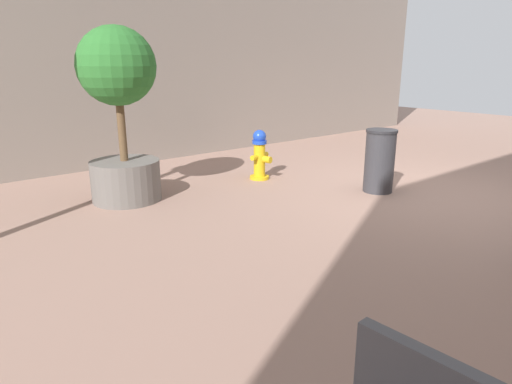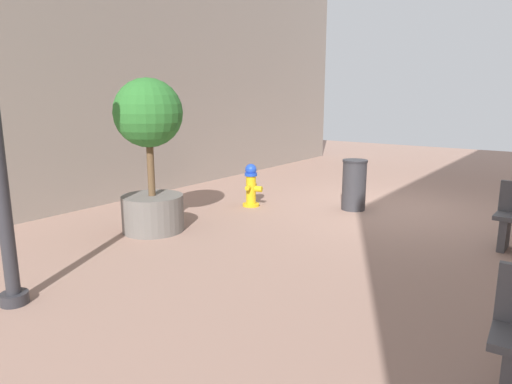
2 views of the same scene
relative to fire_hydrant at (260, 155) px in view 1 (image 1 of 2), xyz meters
The scene contains 4 objects.
ground_plane 2.79m from the fire_hydrant, 150.32° to the right, with size 23.40×23.40×0.00m, color #9E7A6B.
fire_hydrant is the anchor object (origin of this frame).
planter_tree 2.45m from the fire_hydrant, 82.65° to the left, with size 1.05×1.05×2.39m.
trash_bin 1.96m from the fire_hydrant, 152.08° to the right, with size 0.46×0.46×0.95m.
Camera 1 is at (-3.26, 6.07, 1.91)m, focal length 31.29 mm.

